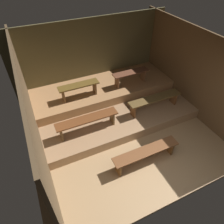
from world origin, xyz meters
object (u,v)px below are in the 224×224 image
object	(u,v)px
bench_lower_left	(87,121)
bench_lower_right	(155,100)
bench_floor_center	(146,153)
bench_middle_right	(131,75)
bench_middle_left	(79,88)

from	to	relation	value
bench_lower_left	bench_lower_right	bearing A→B (deg)	0.00
bench_lower_right	bench_floor_center	bearing A→B (deg)	-129.55
bench_floor_center	bench_lower_right	bearing A→B (deg)	50.45
bench_floor_center	bench_middle_right	xyz separation A→B (m)	(1.00, 2.68, 0.58)
bench_lower_right	bench_middle_left	xyz separation A→B (m)	(-2.03, 1.24, 0.28)
bench_middle_left	bench_lower_left	bearing A→B (deg)	-98.74
bench_floor_center	bench_middle_right	size ratio (longest dim) A/B	1.41
bench_lower_left	bench_middle_right	distance (m)	2.40
bench_lower_left	bench_lower_right	distance (m)	2.23
bench_lower_right	bench_middle_right	xyz separation A→B (m)	(-0.19, 1.24, 0.28)
bench_floor_center	bench_lower_right	world-z (taller)	bench_lower_right
bench_middle_left	bench_middle_right	distance (m)	1.84
bench_middle_left	bench_middle_right	xyz separation A→B (m)	(1.84, 0.00, 0.00)
bench_lower_right	bench_middle_left	bearing A→B (deg)	148.59
bench_floor_center	bench_middle_right	bearing A→B (deg)	69.61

